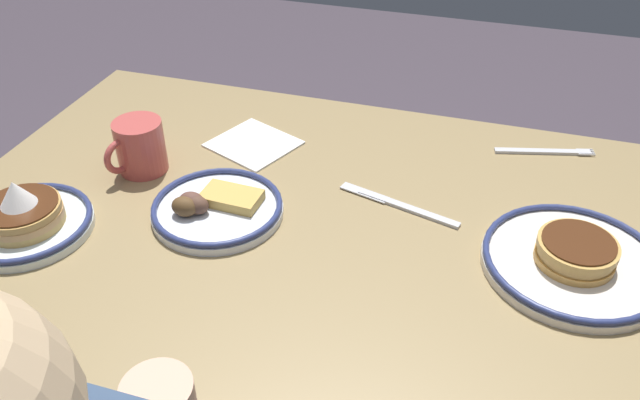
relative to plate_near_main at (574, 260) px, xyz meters
The scene contains 8 objects.
dining_table 0.44m from the plate_near_main, ahead, with size 1.23×0.84×0.73m.
plate_near_main is the anchor object (origin of this frame).
plate_center_pancakes 0.57m from the plate_near_main, ahead, with size 0.22×0.22×0.05m.
plate_far_companion 0.87m from the plate_near_main, 10.89° to the left, with size 0.21×0.21×0.10m.
coffee_mug 0.76m from the plate_near_main, ahead, with size 0.09×0.12×0.10m.
paper_napkin 0.63m from the plate_near_main, 18.15° to the right, with size 0.15×0.14×0.00m, color white.
fork_near 0.34m from the plate_near_main, 81.87° to the right, with size 0.19×0.06×0.01m.
butter_knife 0.30m from the plate_near_main, 15.68° to the right, with size 0.22×0.08×0.01m.
Camera 1 is at (-0.28, 0.82, 1.39)m, focal length 36.46 mm.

